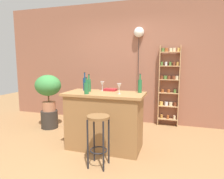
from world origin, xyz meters
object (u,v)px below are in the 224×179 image
bottle_olive_oil (140,86)px  cookbook (110,90)px  spice_shelf (169,84)px  bottle_spirits_clear (89,85)px  bottle_vinegar (85,84)px  wine_glass_center (119,86)px  potted_plant (48,88)px  plant_stool (50,119)px  pendant_globe_light (139,33)px  bar_stool (98,130)px  bottle_sauce_amber (86,88)px  wine_glass_left (102,84)px

bottle_olive_oil → cookbook: 0.54m
spice_shelf → bottle_spirits_clear: bearing=-130.4°
bottle_vinegar → wine_glass_center: bearing=-13.6°
potted_plant → cookbook: bearing=-13.4°
bottle_vinegar → plant_stool: bearing=156.3°
pendant_globe_light → bar_stool: bearing=-94.2°
potted_plant → bottle_spirits_clear: bottle_spirits_clear is taller
bar_stool → plant_stool: size_ratio=1.89×
bottle_sauce_amber → wine_glass_left: bottle_sauce_amber is taller
bottle_olive_oil → pendant_globe_light: 1.73m
spice_shelf → plant_stool: (-2.45, -0.92, -0.75)m
potted_plant → cookbook: 1.55m
plant_stool → potted_plant: (-0.00, 0.00, 0.69)m
bottle_olive_oil → wine_glass_center: bearing=-145.3°
bottle_sauce_amber → cookbook: size_ratio=1.24×
bar_stool → wine_glass_left: (-0.23, 0.78, 0.53)m
bottle_spirits_clear → bottle_vinegar: 0.14m
bottle_spirits_clear → plant_stool: bearing=155.1°
wine_glass_left → wine_glass_center: bearing=-32.2°
spice_shelf → cookbook: size_ratio=8.47×
bottle_sauce_amber → pendant_globe_light: pendant_globe_light is taller
spice_shelf → potted_plant: (-2.45, -0.92, -0.05)m
potted_plant → pendant_globe_light: bearing=28.2°
wine_glass_center → plant_stool: bearing=160.0°
bar_stool → potted_plant: (-1.60, 1.19, 0.36)m
bottle_sauce_amber → bottle_vinegar: (-0.18, 0.32, 0.02)m
spice_shelf → wine_glass_center: size_ratio=10.85×
spice_shelf → bottle_sauce_amber: spice_shelf is taller
bar_stool → wine_glass_center: (0.14, 0.55, 0.53)m
cookbook → pendant_globe_light: pendant_globe_light is taller
bottle_olive_oil → pendant_globe_light: bearing=101.1°
bottle_spirits_clear → pendant_globe_light: pendant_globe_light is taller
plant_stool → wine_glass_center: bearing=-20.0°
bottle_olive_oil → wine_glass_center: 0.35m
bottle_sauce_amber → bottle_spirits_clear: bottle_spirits_clear is taller
plant_stool → bottle_spirits_clear: (1.19, -0.55, 0.85)m
plant_stool → wine_glass_left: 1.67m
bottle_vinegar → wine_glass_left: 0.30m
plant_stool → bottle_vinegar: bearing=-23.7°
bottle_spirits_clear → wine_glass_center: (0.55, -0.08, 0.01)m
spice_shelf → bottle_olive_oil: bearing=-107.2°
plant_stool → bottle_spirits_clear: 1.57m
plant_stool → potted_plant: potted_plant is taller
spice_shelf → bottle_sauce_amber: size_ratio=6.83×
bottle_spirits_clear → bottle_olive_oil: bearing=8.4°
plant_stool → potted_plant: bearing=180.0°
bar_stool → cookbook: size_ratio=3.39×
bar_stool → bottle_olive_oil: bottle_olive_oil is taller
potted_plant → bottle_olive_oil: bearing=-12.0°
bar_stool → spice_shelf: (0.85, 2.11, 0.42)m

